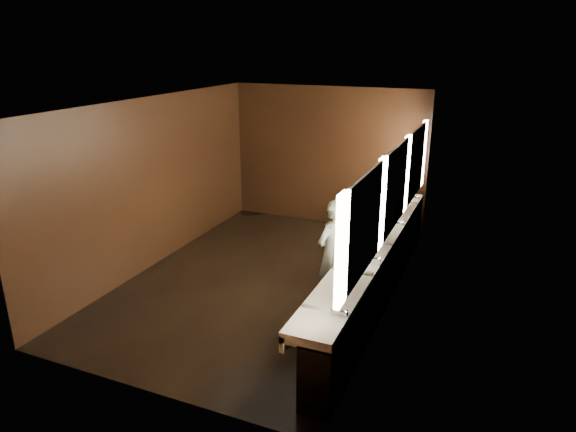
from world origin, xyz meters
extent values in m
plane|color=black|center=(0.00, 0.00, 0.00)|extent=(6.00, 6.00, 0.00)
cube|color=#2D2D2B|center=(0.00, 0.00, 2.80)|extent=(4.00, 6.00, 0.02)
cube|color=black|center=(0.00, 3.00, 1.40)|extent=(4.00, 0.02, 2.80)
cube|color=black|center=(0.00, -3.00, 1.40)|extent=(4.00, 0.02, 2.80)
cube|color=black|center=(-2.00, 0.00, 1.40)|extent=(0.02, 6.00, 2.80)
cube|color=black|center=(2.00, 0.00, 1.40)|extent=(0.02, 6.00, 2.80)
cube|color=black|center=(1.82, 0.00, 0.40)|extent=(0.36, 5.40, 0.81)
cube|color=white|center=(1.73, 0.00, 0.85)|extent=(0.55, 5.40, 0.12)
cube|color=white|center=(1.48, 0.00, 0.77)|extent=(0.06, 5.40, 0.18)
cylinder|color=silver|center=(1.91, -2.20, 0.99)|extent=(0.18, 0.04, 0.04)
cylinder|color=silver|center=(1.91, -0.73, 0.99)|extent=(0.18, 0.04, 0.04)
cylinder|color=silver|center=(1.91, 0.73, 0.99)|extent=(0.18, 0.04, 0.04)
cylinder|color=silver|center=(1.91, 2.20, 0.99)|extent=(0.18, 0.04, 0.04)
cube|color=#FFEDC9|center=(1.97, -2.40, 1.75)|extent=(0.06, 0.22, 1.15)
cube|color=white|center=(1.99, -1.60, 1.75)|extent=(0.03, 1.32, 1.15)
cube|color=#FFEDC9|center=(1.97, -0.80, 1.75)|extent=(0.06, 0.23, 1.15)
cube|color=white|center=(1.99, 0.00, 1.75)|extent=(0.03, 1.32, 1.15)
cube|color=#FFEDC9|center=(1.97, 0.80, 1.75)|extent=(0.06, 0.23, 1.15)
cube|color=white|center=(1.99, 1.60, 1.75)|extent=(0.03, 1.32, 1.15)
cube|color=#FFEDC9|center=(1.97, 2.40, 1.75)|extent=(0.06, 0.22, 1.15)
imported|color=#7BAAB8|center=(1.22, -0.31, 0.79)|extent=(0.58, 0.68, 1.57)
cylinder|color=black|center=(1.58, -1.02, 0.31)|extent=(0.46, 0.46, 0.62)
camera|label=1|loc=(3.25, -6.72, 3.64)|focal=32.00mm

